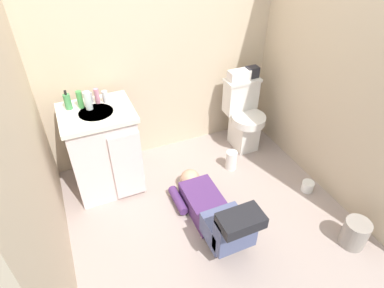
# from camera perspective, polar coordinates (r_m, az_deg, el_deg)

# --- Properties ---
(ground_plane) EXTENTS (2.78, 3.10, 0.04)m
(ground_plane) POSITION_cam_1_polar(r_m,az_deg,el_deg) (2.95, 2.54, -11.96)
(ground_plane) COLOR #A4918A
(wall_back) EXTENTS (2.44, 0.08, 2.40)m
(wall_back) POSITION_cam_1_polar(r_m,az_deg,el_deg) (3.11, -5.92, 18.07)
(wall_back) COLOR beige
(wall_back) RESTS_ON ground_plane
(wall_left) EXTENTS (0.08, 2.10, 2.40)m
(wall_left) POSITION_cam_1_polar(r_m,az_deg,el_deg) (2.01, -28.35, 2.09)
(wall_left) COLOR beige
(wall_left) RESTS_ON ground_plane
(wall_right) EXTENTS (0.08, 2.10, 2.40)m
(wall_right) POSITION_cam_1_polar(r_m,az_deg,el_deg) (2.87, 25.71, 12.95)
(wall_right) COLOR beige
(wall_right) RESTS_ON ground_plane
(toilet) EXTENTS (0.36, 0.46, 0.75)m
(toilet) POSITION_cam_1_polar(r_m,az_deg,el_deg) (3.50, 8.98, 4.91)
(toilet) COLOR silver
(toilet) RESTS_ON ground_plane
(vanity_cabinet) EXTENTS (0.60, 0.53, 0.82)m
(vanity_cabinet) POSITION_cam_1_polar(r_m,az_deg,el_deg) (3.00, -15.10, -0.98)
(vanity_cabinet) COLOR silver
(vanity_cabinet) RESTS_ON ground_plane
(faucet) EXTENTS (0.02, 0.02, 0.10)m
(faucet) POSITION_cam_1_polar(r_m,az_deg,el_deg) (2.88, -17.16, 7.74)
(faucet) COLOR silver
(faucet) RESTS_ON vanity_cabinet
(person_plumber) EXTENTS (0.39, 1.06, 0.52)m
(person_plumber) POSITION_cam_1_polar(r_m,az_deg,el_deg) (2.70, 3.92, -11.79)
(person_plumber) COLOR #512D6B
(person_plumber) RESTS_ON ground_plane
(tissue_box) EXTENTS (0.22, 0.11, 0.10)m
(tissue_box) POSITION_cam_1_polar(r_m,az_deg,el_deg) (3.33, 8.22, 11.81)
(tissue_box) COLOR silver
(tissue_box) RESTS_ON toilet
(toiletry_bag) EXTENTS (0.12, 0.09, 0.11)m
(toiletry_bag) POSITION_cam_1_polar(r_m,az_deg,el_deg) (3.41, 10.46, 12.25)
(toiletry_bag) COLOR #26262D
(toiletry_bag) RESTS_ON toilet
(soap_dispenser) EXTENTS (0.06, 0.06, 0.17)m
(soap_dispenser) POSITION_cam_1_polar(r_m,az_deg,el_deg) (2.85, -20.90, 6.96)
(soap_dispenser) COLOR #489353
(soap_dispenser) RESTS_ON vanity_cabinet
(bottle_green) EXTENTS (0.05, 0.05, 0.15)m
(bottle_green) POSITION_cam_1_polar(r_m,az_deg,el_deg) (2.83, -18.97, 7.35)
(bottle_green) COLOR #469849
(bottle_green) RESTS_ON vanity_cabinet
(bottle_clear) EXTENTS (0.06, 0.06, 0.16)m
(bottle_clear) POSITION_cam_1_polar(r_m,az_deg,el_deg) (2.79, -17.73, 7.24)
(bottle_clear) COLOR silver
(bottle_clear) RESTS_ON vanity_cabinet
(bottle_pink) EXTENTS (0.04, 0.04, 0.13)m
(bottle_pink) POSITION_cam_1_polar(r_m,az_deg,el_deg) (2.86, -16.27, 8.07)
(bottle_pink) COLOR pink
(bottle_pink) RESTS_ON vanity_cabinet
(bottle_white) EXTENTS (0.05, 0.05, 0.10)m
(bottle_white) POSITION_cam_1_polar(r_m,az_deg,el_deg) (2.86, -14.93, 7.99)
(bottle_white) COLOR silver
(bottle_white) RESTS_ON vanity_cabinet
(trash_can) EXTENTS (0.20, 0.20, 0.24)m
(trash_can) POSITION_cam_1_polar(r_m,az_deg,el_deg) (2.93, 26.55, -13.76)
(trash_can) COLOR gray
(trash_can) RESTS_ON ground_plane
(paper_towel_roll) EXTENTS (0.11, 0.11, 0.20)m
(paper_towel_roll) POSITION_cam_1_polar(r_m,az_deg,el_deg) (3.30, 6.89, -2.82)
(paper_towel_roll) COLOR white
(paper_towel_roll) RESTS_ON ground_plane
(toilet_paper_roll) EXTENTS (0.11, 0.11, 0.10)m
(toilet_paper_roll) POSITION_cam_1_polar(r_m,az_deg,el_deg) (3.26, 19.52, -6.96)
(toilet_paper_roll) COLOR white
(toilet_paper_roll) RESTS_ON ground_plane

